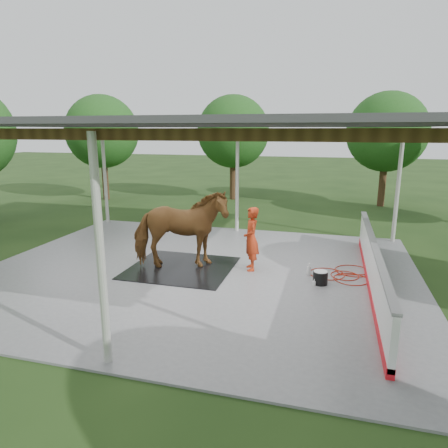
% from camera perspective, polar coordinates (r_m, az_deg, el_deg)
% --- Properties ---
extents(ground, '(100.00, 100.00, 0.00)m').
position_cam_1_polar(ground, '(11.37, -3.76, -6.85)').
color(ground, '#1E3814').
extents(concrete_slab, '(12.00, 10.00, 0.05)m').
position_cam_1_polar(concrete_slab, '(11.36, -3.76, -6.73)').
color(concrete_slab, slate).
rests_on(concrete_slab, ground).
extents(pavilion_structure, '(12.60, 10.60, 4.05)m').
position_cam_1_polar(pavilion_structure, '(10.67, -4.09, 13.57)').
color(pavilion_structure, beige).
rests_on(pavilion_structure, ground).
extents(dasher_board, '(0.16, 8.00, 1.15)m').
position_cam_1_polar(dasher_board, '(10.66, 20.39, -5.71)').
color(dasher_board, red).
rests_on(dasher_board, concrete_slab).
extents(tree_belt, '(28.00, 28.00, 5.80)m').
position_cam_1_polar(tree_belt, '(11.43, -1.09, 12.69)').
color(tree_belt, '#382314').
rests_on(tree_belt, ground).
extents(rubber_mat, '(2.87, 2.69, 0.02)m').
position_cam_1_polar(rubber_mat, '(11.56, -6.14, -6.22)').
color(rubber_mat, black).
rests_on(rubber_mat, concrete_slab).
extents(horse, '(2.90, 2.05, 2.23)m').
position_cam_1_polar(horse, '(11.24, -6.28, -0.80)').
color(horse, brown).
rests_on(horse, rubber_mat).
extents(handler, '(0.63, 0.77, 1.80)m').
position_cam_1_polar(handler, '(11.15, 3.92, -2.14)').
color(handler, '#AA2D12').
rests_on(handler, concrete_slab).
extents(wash_bucket, '(0.38, 0.38, 0.35)m').
position_cam_1_polar(wash_bucket, '(10.60, 13.60, -7.42)').
color(wash_bucket, black).
rests_on(wash_bucket, concrete_slab).
extents(soap_bottle_a, '(0.13, 0.13, 0.33)m').
position_cam_1_polar(soap_bottle_a, '(11.18, 12.05, -6.30)').
color(soap_bottle_a, silver).
rests_on(soap_bottle_a, concrete_slab).
extents(soap_bottle_b, '(0.10, 0.10, 0.17)m').
position_cam_1_polar(soap_bottle_b, '(10.51, 12.77, -8.11)').
color(soap_bottle_b, '#338CD8').
rests_on(soap_bottle_b, concrete_slab).
extents(hose_coil, '(2.12, 1.63, 0.02)m').
position_cam_1_polar(hose_coil, '(11.46, 16.76, -6.92)').
color(hose_coil, '#A01D0B').
rests_on(hose_coil, concrete_slab).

